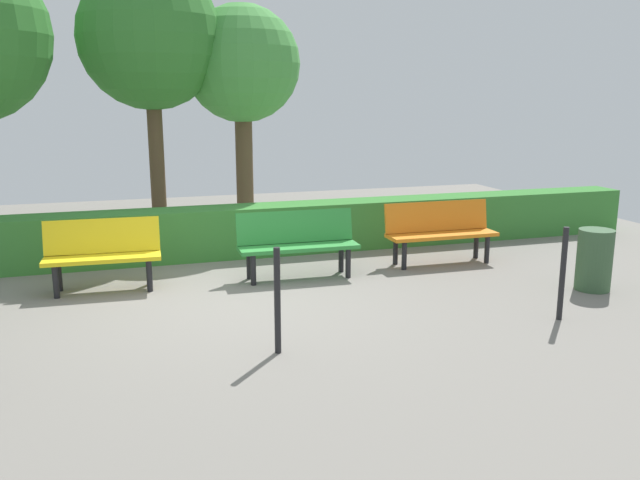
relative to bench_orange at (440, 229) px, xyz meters
The scene contains 10 objects.
ground_plane 3.30m from the bench_orange, 13.97° to the left, with size 16.19×16.19×0.00m, color gray.
bench_orange is the anchor object (origin of this frame).
bench_green 2.13m from the bench_orange, ahead, with size 1.56×0.50×0.86m.
bench_yellow 4.53m from the bench_orange, ahead, with size 1.38×0.53×0.86m.
hedge_row 2.50m from the bench_orange, 30.76° to the right, with size 12.19×0.59×0.73m, color #387F33.
tree_near 4.36m from the bench_orange, 53.47° to the right, with size 1.93×1.93×3.81m.
tree_mid 5.40m from the bench_orange, 38.41° to the right, with size 2.26×2.26×4.35m.
railing_post_near 2.57m from the bench_orange, 91.94° to the left, with size 0.06×0.06×1.00m, color black.
railing_post_mid 3.94m from the bench_orange, 40.65° to the left, with size 0.06×0.06×1.00m, color black.
trash_bin 2.12m from the bench_orange, 123.51° to the left, with size 0.42×0.42×0.75m, color #385938.
Camera 1 is at (1.15, 7.29, 2.32)m, focal length 36.55 mm.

